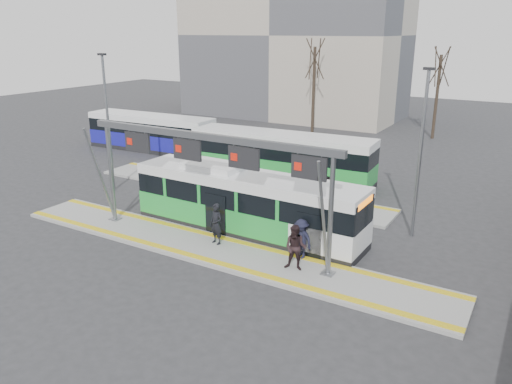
# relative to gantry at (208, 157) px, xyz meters

# --- Properties ---
(ground) EXTENTS (120.00, 120.00, 0.00)m
(ground) POSITION_rel_gantry_xyz_m (0.35, -0.25, -4.30)
(ground) COLOR #2D2D30
(ground) RESTS_ON ground
(platform_main) EXTENTS (22.00, 3.00, 0.15)m
(platform_main) POSITION_rel_gantry_xyz_m (0.35, -0.25, -4.22)
(platform_main) COLOR gray
(platform_main) RESTS_ON ground
(platform_second) EXTENTS (20.00, 3.00, 0.15)m
(platform_second) POSITION_rel_gantry_xyz_m (-3.65, 7.75, -4.22)
(platform_second) COLOR gray
(platform_second) RESTS_ON ground
(tactile_main) EXTENTS (22.00, 2.65, 0.02)m
(tactile_main) POSITION_rel_gantry_xyz_m (0.35, -0.25, -4.14)
(tactile_main) COLOR yellow
(tactile_main) RESTS_ON platform_main
(tactile_second) EXTENTS (20.00, 0.35, 0.02)m
(tactile_second) POSITION_rel_gantry_xyz_m (-3.65, 8.90, -4.14)
(tactile_second) COLOR yellow
(tactile_second) RESTS_ON platform_second
(gantry) EXTENTS (13.00, 1.68, 5.20)m
(gantry) POSITION_rel_gantry_xyz_m (0.00, 0.00, 0.00)
(gantry) COLOR slate
(gantry) RESTS_ON platform_main
(apartment_block) EXTENTS (24.50, 12.50, 18.40)m
(apartment_block) POSITION_rel_gantry_xyz_m (-13.65, 35.75, 4.91)
(apartment_block) COLOR #A89C8C
(apartment_block) RESTS_ON ground
(hero_bus) EXTENTS (11.98, 2.70, 3.28)m
(hero_bus) POSITION_rel_gantry_xyz_m (0.46, 2.44, -2.80)
(hero_bus) COLOR black
(hero_bus) RESTS_ON ground
(bg_bus_green) EXTENTS (12.57, 3.38, 3.11)m
(bg_bus_green) POSITION_rel_gantry_xyz_m (-2.41, 11.49, -2.76)
(bg_bus_green) COLOR black
(bg_bus_green) RESTS_ON ground
(bg_bus_blue) EXTENTS (11.39, 3.04, 2.94)m
(bg_bus_blue) POSITION_rel_gantry_xyz_m (-15.66, 13.43, -2.85)
(bg_bus_blue) COLOR black
(bg_bus_blue) RESTS_ON ground
(passenger_a) EXTENTS (0.79, 0.61, 1.94)m
(passenger_a) POSITION_rel_gantry_xyz_m (0.20, 0.24, -3.18)
(passenger_a) COLOR black
(passenger_a) RESTS_ON platform_main
(passenger_b) EXTENTS (1.07, 0.91, 1.95)m
(passenger_b) POSITION_rel_gantry_xyz_m (4.51, -0.26, -3.18)
(passenger_b) COLOR black
(passenger_b) RESTS_ON platform_main
(passenger_c) EXTENTS (1.30, 0.99, 1.78)m
(passenger_c) POSITION_rel_gantry_xyz_m (4.23, 0.85, -3.26)
(passenger_c) COLOR black
(passenger_c) RESTS_ON platform_main
(tree_left) EXTENTS (1.40, 1.40, 9.16)m
(tree_left) POSITION_rel_gantry_xyz_m (-7.21, 27.01, 2.65)
(tree_left) COLOR #382B21
(tree_left) RESTS_ON ground
(tree_mid) EXTENTS (1.40, 1.40, 8.50)m
(tree_mid) POSITION_rel_gantry_xyz_m (3.49, 30.25, 2.15)
(tree_mid) COLOR #382B21
(tree_mid) RESTS_ON ground
(tree_far) EXTENTS (1.40, 1.40, 6.98)m
(tree_far) POSITION_rel_gantry_xyz_m (-17.93, 31.89, 0.99)
(tree_far) COLOR #382B21
(tree_far) RESTS_ON ground
(lamp_west) EXTENTS (0.50, 0.25, 8.31)m
(lamp_west) POSITION_rel_gantry_xyz_m (-10.34, 4.03, 0.10)
(lamp_west) COLOR slate
(lamp_west) RESTS_ON ground
(lamp_east) EXTENTS (0.50, 0.25, 8.05)m
(lamp_east) POSITION_rel_gantry_xyz_m (7.71, 6.11, -0.03)
(lamp_east) COLOR slate
(lamp_east) RESTS_ON ground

